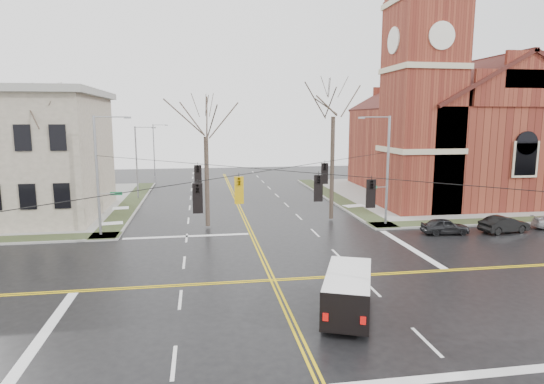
{
  "coord_description": "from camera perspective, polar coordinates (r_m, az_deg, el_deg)",
  "views": [
    {
      "loc": [
        -3.86,
        -23.94,
        8.9
      ],
      "look_at": [
        0.91,
        6.0,
        4.01
      ],
      "focal_mm": 30.0,
      "sensor_mm": 36.0,
      "label": 1
    }
  ],
  "objects": [
    {
      "name": "ground",
      "position": [
        25.83,
        0.1,
        -11.0
      ],
      "size": [
        120.0,
        120.0,
        0.0
      ],
      "primitive_type": "plane",
      "color": "black",
      "rests_on": "ground"
    },
    {
      "name": "sidewalks",
      "position": [
        25.81,
        0.1,
        -10.84
      ],
      "size": [
        80.0,
        80.0,
        0.17
      ],
      "color": "gray",
      "rests_on": "ground"
    },
    {
      "name": "road_markings",
      "position": [
        25.83,
        0.1,
        -10.99
      ],
      "size": [
        100.0,
        100.0,
        0.01
      ],
      "color": "gold",
      "rests_on": "ground"
    },
    {
      "name": "church",
      "position": [
        56.51,
        21.6,
        8.05
      ],
      "size": [
        24.28,
        27.48,
        27.5
      ],
      "color": "maroon",
      "rests_on": "ground"
    },
    {
      "name": "signal_pole_ne",
      "position": [
        38.76,
        14.08,
        3.03
      ],
      "size": [
        2.75,
        0.22,
        9.0
      ],
      "color": "gray",
      "rests_on": "ground"
    },
    {
      "name": "signal_pole_nw",
      "position": [
        36.43,
        -20.83,
        2.33
      ],
      "size": [
        2.75,
        0.22,
        9.0
      ],
      "color": "gray",
      "rests_on": "ground"
    },
    {
      "name": "span_wires",
      "position": [
        24.4,
        0.11,
        2.8
      ],
      "size": [
        23.02,
        23.02,
        0.03
      ],
      "color": "black",
      "rests_on": "ground"
    },
    {
      "name": "traffic_signals",
      "position": [
        23.84,
        0.36,
        0.83
      ],
      "size": [
        8.21,
        8.26,
        1.3
      ],
      "color": "black",
      "rests_on": "ground"
    },
    {
      "name": "streetlight_north_a",
      "position": [
        52.57,
        -16.49,
        3.94
      ],
      "size": [
        2.3,
        0.2,
        8.0
      ],
      "color": "gray",
      "rests_on": "ground"
    },
    {
      "name": "streetlight_north_b",
      "position": [
        72.39,
        -14.49,
        5.36
      ],
      "size": [
        2.3,
        0.2,
        8.0
      ],
      "color": "gray",
      "rests_on": "ground"
    },
    {
      "name": "cargo_van",
      "position": [
        21.68,
        9.54,
        -11.88
      ],
      "size": [
        3.77,
        5.52,
        1.97
      ],
      "rotation": [
        0.0,
        0.0,
        -0.38
      ],
      "color": "white",
      "rests_on": "ground"
    },
    {
      "name": "parked_car_a",
      "position": [
        38.02,
        20.89,
        -4.04
      ],
      "size": [
        3.76,
        1.8,
        1.24
      ],
      "primitive_type": "imported",
      "rotation": [
        0.0,
        0.0,
        1.48
      ],
      "color": "black",
      "rests_on": "ground"
    },
    {
      "name": "parked_car_b",
      "position": [
        40.38,
        27.11,
        -3.64
      ],
      "size": [
        4.19,
        2.04,
        1.32
      ],
      "primitive_type": "imported",
      "rotation": [
        0.0,
        0.0,
        1.74
      ],
      "color": "black",
      "rests_on": "ground"
    },
    {
      "name": "tree_nw_far",
      "position": [
        39.36,
        -26.29,
        8.07
      ],
      "size": [
        4.0,
        4.0,
        12.17
      ],
      "color": "#332920",
      "rests_on": "ground"
    },
    {
      "name": "tree_nw_near",
      "position": [
        37.07,
        -8.32,
        7.63
      ],
      "size": [
        4.0,
        4.0,
        11.01
      ],
      "color": "#332920",
      "rests_on": "ground"
    },
    {
      "name": "tree_ne",
      "position": [
        39.84,
        7.71,
        10.21
      ],
      "size": [
        4.0,
        4.0,
        13.42
      ],
      "color": "#332920",
      "rests_on": "ground"
    }
  ]
}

